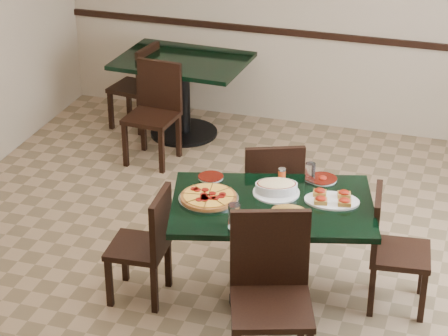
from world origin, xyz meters
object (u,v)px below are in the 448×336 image
(chair_left, at_px, (148,241))
(pepperoni_pizza, at_px, (209,197))
(back_chair_left, at_px, (140,83))
(main_table, at_px, (272,228))
(chair_far, at_px, (272,191))
(chair_right, at_px, (390,244))
(bread_basket, at_px, (289,213))
(chair_near, at_px, (271,286))
(lasagna_casserole, at_px, (276,187))
(back_table, at_px, (183,82))
(back_chair_near, at_px, (155,107))
(bruschetta_platter, at_px, (332,199))

(chair_left, relative_size, pepperoni_pizza, 2.06)
(chair_left, relative_size, back_chair_left, 0.97)
(pepperoni_pizza, bearing_deg, back_chair_left, 121.41)
(main_table, height_order, chair_far, chair_far)
(chair_right, xyz_separation_m, pepperoni_pizza, (-1.13, -0.29, 0.31))
(main_table, relative_size, chair_right, 1.76)
(chair_far, relative_size, back_chair_left, 1.08)
(bread_basket, bearing_deg, chair_near, -97.73)
(chair_right, xyz_separation_m, lasagna_casserole, (-0.74, -0.08, 0.34))
(chair_far, bearing_deg, lasagna_casserole, 84.77)
(main_table, distance_m, back_table, 2.79)
(back_table, distance_m, chair_far, 2.19)
(main_table, distance_m, pepperoni_pizza, 0.45)
(back_table, height_order, pepperoni_pizza, pepperoni_pizza)
(chair_left, distance_m, bread_basket, 0.99)
(chair_far, distance_m, back_chair_near, 1.83)
(bread_basket, bearing_deg, bruschetta_platter, 44.15)
(chair_near, bearing_deg, main_table, 85.28)
(chair_far, bearing_deg, pepperoni_pizza, 48.42)
(main_table, xyz_separation_m, pepperoni_pizza, (-0.40, -0.08, 0.20))
(back_chair_left, height_order, lasagna_casserole, lasagna_casserole)
(back_table, bearing_deg, back_chair_left, 178.68)
(main_table, bearing_deg, lasagna_casserole, 79.04)
(lasagna_casserole, xyz_separation_m, bread_basket, (0.15, -0.29, -0.01))
(chair_right, bearing_deg, back_chair_left, 44.16)
(chair_right, relative_size, chair_left, 1.03)
(bread_basket, bearing_deg, chair_far, 101.88)
(main_table, relative_size, bruschetta_platter, 3.83)
(chair_right, xyz_separation_m, back_chair_near, (-2.26, 1.61, 0.03))
(main_table, distance_m, bruschetta_platter, 0.43)
(bread_basket, xyz_separation_m, bruschetta_platter, (0.21, 0.29, -0.02))
(chair_left, bearing_deg, main_table, 99.76)
(chair_right, distance_m, lasagna_casserole, 0.82)
(bread_basket, bearing_deg, back_chair_left, 119.35)
(chair_right, xyz_separation_m, bread_basket, (-0.59, -0.37, 0.34))
(back_table, xyz_separation_m, chair_left, (0.69, -2.56, -0.09))
(back_table, relative_size, chair_far, 1.35)
(back_chair_near, bearing_deg, back_table, 88.29)
(chair_left, xyz_separation_m, pepperoni_pizza, (0.38, 0.12, 0.33))
(back_table, bearing_deg, bruschetta_platter, -47.95)
(chair_far, xyz_separation_m, bruschetta_platter, (0.51, -0.49, 0.28))
(back_chair_near, bearing_deg, chair_right, -31.01)
(main_table, distance_m, back_chair_left, 3.08)
(back_chair_left, distance_m, pepperoni_pizza, 2.92)
(back_chair_near, height_order, back_chair_left, back_chair_near)
(chair_near, relative_size, chair_left, 1.25)
(pepperoni_pizza, bearing_deg, bruschetta_platter, 15.33)
(back_chair_near, xyz_separation_m, back_chair_left, (-0.39, 0.58, -0.03))
(lasagna_casserole, distance_m, bruschetta_platter, 0.36)
(bruschetta_platter, bearing_deg, pepperoni_pizza, -170.88)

